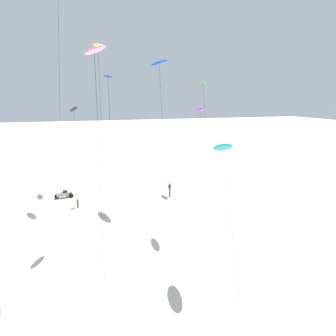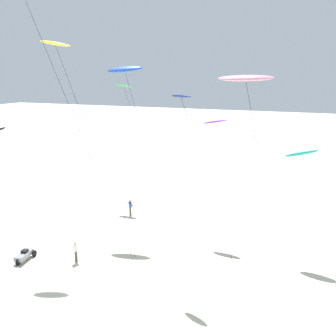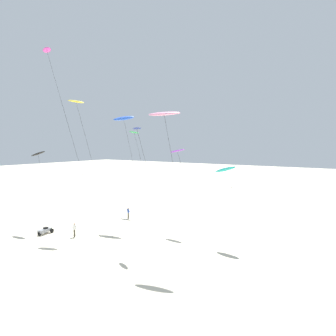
% 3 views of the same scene
% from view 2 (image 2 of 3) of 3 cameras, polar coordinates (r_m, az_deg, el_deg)
% --- Properties ---
extents(ground_plane, '(260.00, 260.00, 0.00)m').
position_cam_2_polar(ground_plane, '(26.64, -8.72, -18.30)').
color(ground_plane, beige).
extents(kite_purple, '(5.30, 0.79, 10.56)m').
position_cam_2_polar(kite_purple, '(32.87, 7.38, 6.95)').
color(kite_purple, purple).
rests_on(kite_purple, ground).
extents(kite_teal, '(4.89, 0.99, 8.88)m').
position_cam_2_polar(kite_teal, '(30.53, 20.04, 2.07)').
color(kite_teal, teal).
rests_on(kite_teal, ground).
extents(kite_green, '(5.55, 0.85, 13.33)m').
position_cam_2_polar(kite_green, '(42.22, -6.79, 12.29)').
color(kite_green, green).
rests_on(kite_green, ground).
extents(kite_navy, '(5.64, 1.20, 12.98)m').
position_cam_2_polar(kite_navy, '(25.70, 2.24, 10.46)').
color(kite_navy, navy).
rests_on(kite_navy, ground).
extents(kite_pink, '(5.03, 1.59, 14.37)m').
position_cam_2_polar(kite_pink, '(23.16, 12.03, 13.35)').
color(kite_pink, pink).
rests_on(kite_pink, ground).
extents(kite_blue, '(6.14, 1.90, 15.26)m').
position_cam_2_polar(kite_blue, '(34.66, -6.71, 14.92)').
color(kite_blue, blue).
rests_on(kite_blue, ground).
extents(kite_yellow, '(8.30, 1.46, 17.00)m').
position_cam_2_polar(kite_yellow, '(31.42, -17.02, 17.72)').
color(kite_yellow, yellow).
rests_on(kite_yellow, ground).
extents(kite_flyer_nearest, '(0.73, 0.72, 1.67)m').
position_cam_2_polar(kite_flyer_nearest, '(38.52, -5.88, -6.07)').
color(kite_flyer_nearest, '#4C4738').
rests_on(kite_flyer_nearest, ground).
extents(kite_flyer_middle, '(0.71, 0.72, 1.67)m').
position_cam_2_polar(kite_flyer_middle, '(30.24, -14.14, -12.43)').
color(kite_flyer_middle, '#4C4738').
rests_on(kite_flyer_middle, ground).
extents(beach_buggy, '(1.15, 2.12, 0.82)m').
position_cam_2_polar(beach_buggy, '(31.92, -21.43, -12.46)').
color(beach_buggy, gray).
rests_on(beach_buggy, ground).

